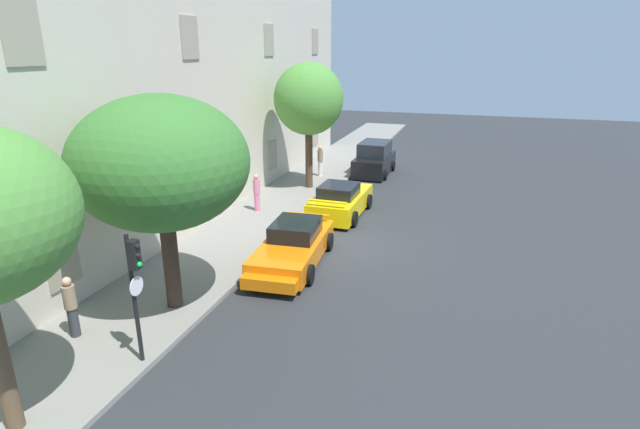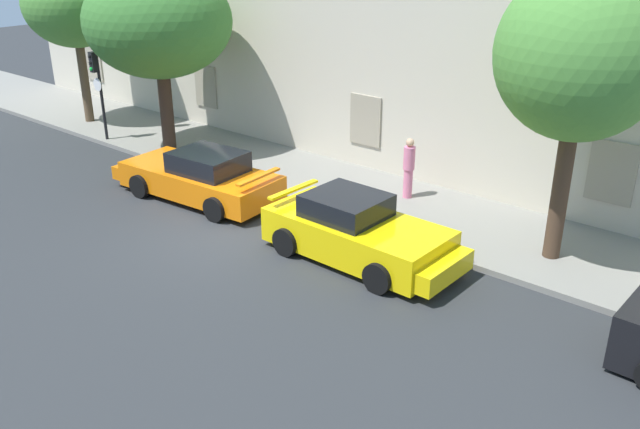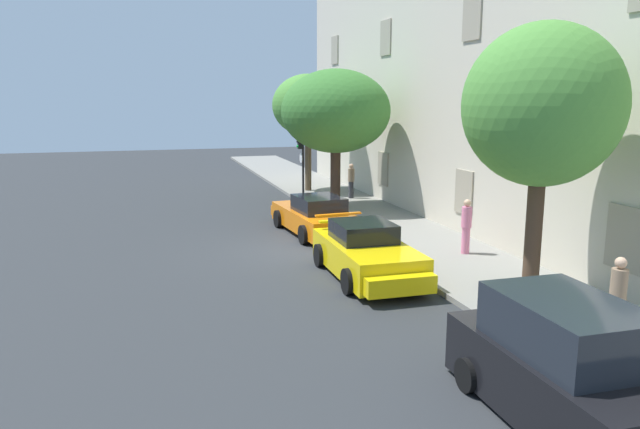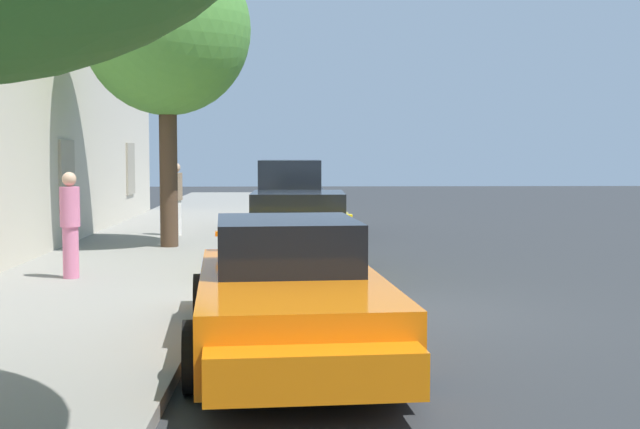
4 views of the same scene
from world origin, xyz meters
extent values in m
plane|color=#2B2D30|center=(0.00, 0.00, 0.00)|extent=(80.00, 80.00, 0.00)
cube|color=gray|center=(0.00, 4.06, 0.07)|extent=(60.00, 3.68, 0.14)
cube|color=#9E937F|center=(7.16, 5.87, 1.60)|extent=(1.10, 0.06, 1.50)
cube|color=#9E937F|center=(14.32, 5.87, 1.60)|extent=(1.10, 0.06, 1.50)
cube|color=orange|center=(-2.12, 1.20, 0.51)|extent=(4.70, 2.20, 0.68)
cube|color=black|center=(-1.78, 1.23, 1.12)|extent=(1.94, 1.62, 0.54)
cube|color=orange|center=(-4.12, 1.04, 0.43)|extent=(1.50, 1.80, 0.37)
cube|color=orange|center=(-0.02, 1.36, 1.07)|extent=(0.28, 1.58, 0.06)
cylinder|color=black|center=(-3.46, 0.17, 0.33)|extent=(0.67, 0.29, 0.65)
cylinder|color=black|center=(-3.60, 2.01, 0.33)|extent=(0.67, 0.29, 0.65)
cylinder|color=black|center=(-0.63, 0.39, 0.33)|extent=(0.67, 0.29, 0.65)
cylinder|color=black|center=(-0.78, 2.23, 0.33)|extent=(0.67, 0.29, 0.65)
cube|color=yellow|center=(3.35, 1.06, 0.55)|extent=(4.19, 1.94, 0.80)
cube|color=black|center=(3.03, 1.06, 1.20)|extent=(1.69, 1.53, 0.50)
cube|color=yellow|center=(5.18, 1.03, 0.45)|extent=(1.27, 1.74, 0.44)
cube|color=yellow|center=(1.43, 1.08, 1.17)|extent=(0.18, 1.60, 0.06)
cylinder|color=black|center=(4.65, 1.98, 0.33)|extent=(0.66, 0.25, 0.66)
cylinder|color=black|center=(4.62, 0.10, 0.33)|extent=(0.66, 0.25, 0.66)
cylinder|color=black|center=(2.07, 2.01, 0.33)|extent=(0.66, 0.25, 0.66)
cylinder|color=black|center=(2.04, 0.14, 0.33)|extent=(0.66, 0.25, 0.66)
cube|color=black|center=(11.04, 1.19, 0.59)|extent=(3.94, 1.82, 1.01)
cube|color=#1E232B|center=(11.04, 1.19, 1.49)|extent=(2.37, 1.59, 0.80)
cylinder|color=black|center=(12.23, 2.05, 0.29)|extent=(0.57, 0.21, 0.57)
cylinder|color=black|center=(12.20, 0.29, 0.29)|extent=(0.57, 0.21, 0.57)
cylinder|color=black|center=(9.88, 2.09, 0.29)|extent=(0.57, 0.21, 0.57)
cylinder|color=black|center=(9.85, 0.33, 0.29)|extent=(0.57, 0.21, 0.57)
cylinder|color=#473323|center=(6.78, 3.70, 1.76)|extent=(0.37, 0.37, 3.23)
ellipsoid|color=#4C8C38|center=(6.78, 3.70, 4.60)|extent=(3.42, 3.42, 3.51)
cylinder|color=pink|center=(2.39, 4.61, 0.54)|extent=(0.32, 0.32, 0.80)
cylinder|color=pink|center=(2.39, 4.61, 1.26)|extent=(0.40, 0.40, 0.62)
sphere|color=tan|center=(2.39, 4.61, 1.69)|extent=(0.22, 0.22, 0.22)
cylinder|color=silver|center=(9.18, 3.87, 0.55)|extent=(0.28, 0.28, 0.83)
cylinder|color=#8C7259|center=(9.18, 3.87, 1.29)|extent=(0.35, 0.35, 0.64)
sphere|color=tan|center=(9.18, 3.87, 1.73)|extent=(0.22, 0.22, 0.22)
camera|label=1|loc=(-16.66, -4.46, 7.03)|focal=27.89mm
camera|label=2|loc=(11.37, -9.78, 6.87)|focal=37.39mm
camera|label=3|loc=(17.86, -4.60, 4.74)|focal=33.48mm
camera|label=4|loc=(-11.03, 1.18, 2.13)|focal=48.28mm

